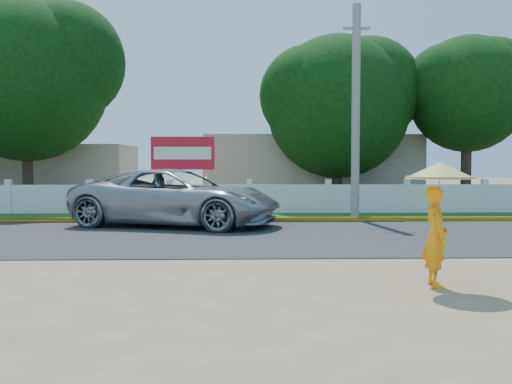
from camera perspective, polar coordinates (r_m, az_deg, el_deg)
ground at (r=10.47m, az=0.31°, el=-7.70°), size 120.00×120.00×0.00m
road at (r=14.91m, az=-0.27°, el=-4.45°), size 60.00×7.00×0.02m
grass_verge at (r=20.13m, az=-0.62°, el=-2.50°), size 60.00×3.50×0.03m
curb at (r=18.43m, az=-0.53°, el=-2.80°), size 40.00×0.18×0.16m
fence at (r=21.53m, az=-0.69°, el=-0.71°), size 40.00×0.10×1.10m
building_near at (r=28.48m, az=5.14°, el=2.30°), size 10.00×6.00×3.20m
building_far at (r=30.84m, az=-19.86°, el=1.81°), size 8.00×5.00×2.80m
utility_pole at (r=19.59m, az=9.95°, el=7.81°), size 0.28×0.28×7.20m
vehicle at (r=17.41m, az=-7.92°, el=-0.56°), size 6.84×4.64×1.74m
monk_with_parasol at (r=9.29m, az=17.69°, el=-1.30°), size 1.07×1.07×1.95m
billboard at (r=22.69m, az=-7.34°, el=3.47°), size 2.50×0.13×2.95m
tree_row at (r=24.65m, az=-0.73°, el=9.79°), size 33.61×6.83×8.80m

